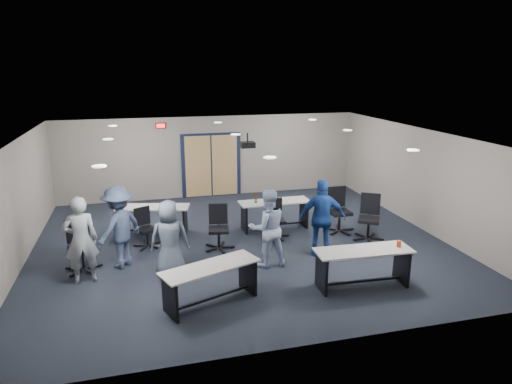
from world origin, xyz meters
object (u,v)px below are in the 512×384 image
object	(u,v)px
chair_loose_right	(369,218)
person_gray	(81,240)
table_back_right	(274,210)
person_lightblue	(268,228)
table_front_right	(363,261)
chair_back_a	(147,228)
chair_back_d	(340,211)
chair_back_c	(276,219)
chair_loose_left	(81,246)
table_front_left	(211,278)
person_plaid	(170,239)
person_navy	(322,218)
chair_back_b	(219,228)
person_back	(119,227)
table_back_left	(153,215)

from	to	relation	value
chair_loose_right	person_gray	world-z (taller)	person_gray
table_back_right	person_lightblue	bearing A→B (deg)	-110.98
table_front_right	chair_back_a	size ratio (longest dim) A/B	2.03
chair_back_d	chair_back_c	bearing A→B (deg)	179.28
chair_loose_left	person_gray	world-z (taller)	person_gray
table_front_left	chair_back_c	distance (m)	3.64
person_plaid	person_lightblue	xyz separation A→B (m)	(2.12, -0.00, 0.05)
table_back_right	chair_back_d	size ratio (longest dim) A/B	1.60
chair_back_a	person_navy	size ratio (longest dim) A/B	0.53
chair_back_b	person_gray	world-z (taller)	person_gray
table_back_right	person_plaid	size ratio (longest dim) A/B	1.16
chair_loose_right	chair_back_a	bearing A→B (deg)	-157.72
chair_back_c	chair_loose_right	world-z (taller)	chair_loose_right
person_gray	person_back	size ratio (longest dim) A/B	1.00
table_back_left	chair_back_a	distance (m)	0.89
table_back_right	person_gray	distance (m)	5.15
chair_loose_left	chair_loose_right	distance (m)	6.86
table_front_left	chair_back_a	xyz separation A→B (m)	(-1.07, 3.13, -0.03)
table_front_right	chair_back_b	bearing A→B (deg)	135.80
table_front_right	table_back_right	xyz separation A→B (m)	(-0.74, 3.69, -0.01)
chair_back_a	person_gray	distance (m)	2.10
chair_loose_right	person_navy	distance (m)	1.69
chair_loose_left	person_gray	size ratio (longest dim) A/B	0.62
chair_loose_left	person_navy	size ratio (longest dim) A/B	0.62
person_lightblue	person_navy	size ratio (longest dim) A/B	0.96
chair_back_a	person_plaid	xyz separation A→B (m)	(0.44, -1.77, 0.34)
person_plaid	chair_back_d	bearing A→B (deg)	-158.79
chair_back_b	person_navy	distance (m)	2.48
table_front_left	chair_loose_left	world-z (taller)	chair_loose_left
chair_back_d	person_plaid	world-z (taller)	person_plaid
chair_back_d	person_back	size ratio (longest dim) A/B	0.65
chair_back_b	person_gray	xyz separation A→B (m)	(-2.98, -1.00, 0.37)
person_back	person_gray	bearing A→B (deg)	-5.93
table_front_right	chair_back_b	size ratio (longest dim) A/B	1.82
person_navy	person_lightblue	bearing A→B (deg)	25.04
chair_loose_left	person_navy	xyz separation A→B (m)	(5.32, -0.51, 0.35)
table_back_right	person_back	size ratio (longest dim) A/B	1.05
chair_back_c	person_navy	xyz separation A→B (m)	(0.70, -1.34, 0.41)
table_back_right	person_lightblue	xyz separation A→B (m)	(-0.84, -2.24, 0.34)
chair_back_b	person_back	distance (m)	2.32
table_back_left	person_gray	bearing A→B (deg)	-108.01
table_back_left	chair_back_b	xyz separation A→B (m)	(1.48, -1.46, 0.03)
chair_loose_left	chair_loose_right	size ratio (longest dim) A/B	0.97
table_back_left	person_lightblue	xyz separation A→B (m)	(2.36, -2.64, 0.36)
chair_back_c	chair_loose_left	size ratio (longest dim) A/B	0.89
chair_loose_left	person_back	bearing A→B (deg)	-15.22
chair_back_c	table_front_left	bearing A→B (deg)	-123.79
table_front_right	person_back	xyz separation A→B (m)	(-4.71, 2.22, 0.37)
person_gray	person_lightblue	distance (m)	3.87
table_front_left	person_back	xyz separation A→B (m)	(-1.66, 2.13, 0.40)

